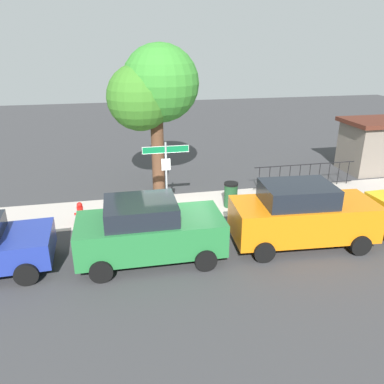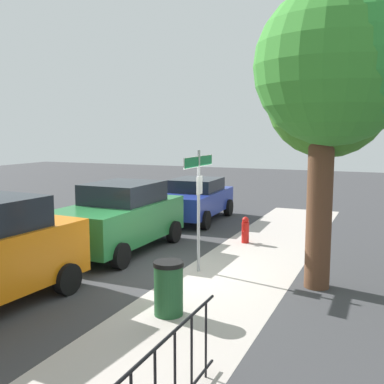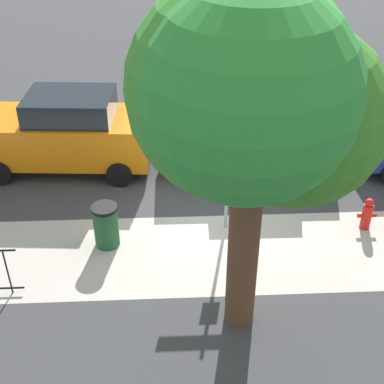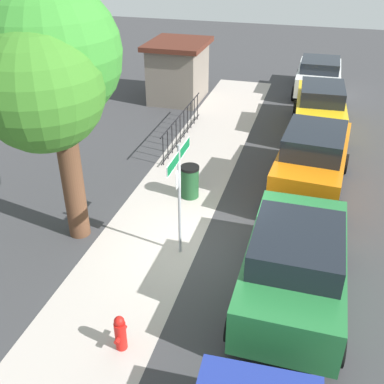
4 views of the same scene
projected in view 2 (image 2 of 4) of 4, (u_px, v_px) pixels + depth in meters
The scene contains 8 objects.
ground_plane at pixel (177, 273), 10.66m from camera, with size 60.00×60.00×0.00m, color #38383A.
sidewalk_strip at pixel (195, 312), 8.33m from camera, with size 24.00×2.60×0.00m, color #B1A79F.
street_sign at pixel (199, 185), 10.53m from camera, with size 1.64×0.07×2.85m.
shade_tree at pixel (339, 76), 9.06m from camera, with size 3.72×3.41×6.08m.
car_blue at pixel (194, 199), 16.90m from camera, with size 4.08×2.20×1.53m.
car_green at pixel (120, 217), 12.59m from camera, with size 4.27×2.18×1.86m.
fire_hydrant at pixel (245, 230), 13.49m from camera, with size 0.42×0.22×0.78m.
trash_bin at pixel (169, 288), 8.18m from camera, with size 0.55×0.55×0.98m.
Camera 2 is at (9.33, 4.42, 3.27)m, focal length 42.88 mm.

